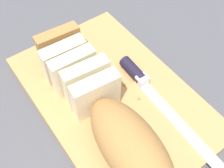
{
  "coord_description": "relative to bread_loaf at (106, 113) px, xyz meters",
  "views": [
    {
      "loc": [
        -0.24,
        0.18,
        0.47
      ],
      "look_at": [
        0.0,
        0.0,
        0.06
      ],
      "focal_mm": 43.04,
      "sensor_mm": 36.0,
      "label": 1
    }
  ],
  "objects": [
    {
      "name": "ground_plane",
      "position": [
        0.05,
        -0.05,
        -0.07
      ],
      "size": [
        3.0,
        3.0,
        0.0
      ],
      "primitive_type": "plane",
      "color": "#4C4C51"
    },
    {
      "name": "cutting_board",
      "position": [
        0.05,
        -0.05,
        -0.06
      ],
      "size": [
        0.42,
        0.28,
        0.03
      ],
      "primitive_type": "cube",
      "rotation": [
        0.0,
        0.0,
        0.01
      ],
      "color": "tan",
      "rests_on": "ground_plane"
    },
    {
      "name": "bread_loaf",
      "position": [
        0.0,
        0.0,
        0.0
      ],
      "size": [
        0.37,
        0.11,
        0.09
      ],
      "rotation": [
        0.0,
        0.0,
        -0.05
      ],
      "color": "#A8753D",
      "rests_on": "cutting_board"
    },
    {
      "name": "bread_knife",
      "position": [
        0.03,
        -0.11,
        -0.03
      ],
      "size": [
        0.29,
        0.03,
        0.03
      ],
      "rotation": [
        0.0,
        0.0,
        3.12
      ],
      "color": "silver",
      "rests_on": "cutting_board"
    },
    {
      "name": "crumb_near_knife",
      "position": [
        0.06,
        -0.08,
        -0.04
      ],
      "size": [
        0.01,
        0.01,
        0.01
      ],
      "primitive_type": "sphere",
      "color": "tan",
      "rests_on": "cutting_board"
    },
    {
      "name": "crumb_near_loaf",
      "position": [
        0.01,
        -0.08,
        -0.04
      ],
      "size": [
        0.01,
        0.01,
        0.01
      ],
      "primitive_type": "sphere",
      "color": "tan",
      "rests_on": "cutting_board"
    }
  ]
}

